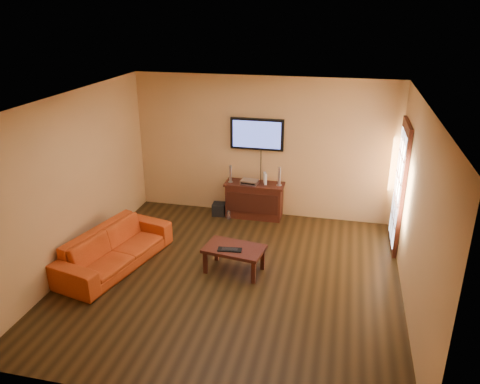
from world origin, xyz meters
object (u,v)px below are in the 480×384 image
(av_receiver, at_px, (250,182))
(keyboard, at_px, (230,250))
(subwoofer, at_px, (219,209))
(game_console, at_px, (265,178))
(television, at_px, (257,134))
(speaker_left, at_px, (230,175))
(speaker_right, at_px, (279,177))
(media_console, at_px, (254,200))
(bottle, at_px, (229,215))
(sofa, at_px, (114,243))
(coffee_table, at_px, (234,251))

(av_receiver, distance_m, keyboard, 2.15)
(subwoofer, distance_m, keyboard, 2.23)
(game_console, bearing_deg, television, 122.31)
(speaker_left, xyz_separation_m, game_console, (0.66, 0.06, -0.05))
(speaker_right, xyz_separation_m, game_console, (-0.28, 0.03, -0.06))
(media_console, relative_size, speaker_right, 3.14)
(speaker_right, bearing_deg, bottle, -164.46)
(sofa, bearing_deg, subwoofer, -12.93)
(keyboard, bearing_deg, av_receiver, 93.81)
(coffee_table, xyz_separation_m, speaker_left, (-0.57, 2.03, 0.50))
(subwoofer, bearing_deg, television, 15.25)
(speaker_right, bearing_deg, subwoofer, -176.31)
(speaker_left, bearing_deg, keyboard, -76.25)
(television, xyz_separation_m, av_receiver, (-0.09, -0.21, -0.89))
(media_console, xyz_separation_m, speaker_left, (-0.47, -0.03, 0.50))
(speaker_left, bearing_deg, bottle, -86.52)
(av_receiver, relative_size, game_console, 1.46)
(coffee_table, distance_m, game_console, 2.14)
(speaker_right, bearing_deg, media_console, 179.98)
(av_receiver, bearing_deg, subwoofer, -169.67)
(sofa, height_order, game_console, game_console)
(sofa, distance_m, keyboard, 1.84)
(sofa, xyz_separation_m, speaker_right, (2.26, 2.31, 0.46))
(speaker_left, bearing_deg, game_console, 5.23)
(speaker_right, xyz_separation_m, subwoofer, (-1.17, -0.08, -0.74))
(game_console, distance_m, subwoofer, 1.13)
(av_receiver, bearing_deg, television, 72.92)
(coffee_table, height_order, speaker_left, speaker_left)
(subwoofer, bearing_deg, speaker_left, 5.46)
(game_console, height_order, bottle, game_console)
(television, relative_size, keyboard, 2.68)
(av_receiver, bearing_deg, media_console, 24.53)
(subwoofer, bearing_deg, bottle, -41.58)
(media_console, distance_m, speaker_right, 0.70)
(speaker_left, bearing_deg, subwoofer, -169.74)
(speaker_left, distance_m, game_console, 0.67)
(media_console, bearing_deg, speaker_left, -175.82)
(game_console, bearing_deg, keyboard, -114.10)
(bottle, bearing_deg, game_console, 23.64)
(television, height_order, keyboard, television)
(television, bearing_deg, bottle, -136.03)
(sofa, relative_size, game_console, 9.33)
(sofa, relative_size, bottle, 10.27)
(speaker_right, distance_m, keyboard, 2.24)
(sofa, xyz_separation_m, bottle, (1.33, 2.05, -0.31))
(speaker_left, distance_m, bottle, 0.79)
(game_console, relative_size, bottle, 1.10)
(media_console, relative_size, sofa, 0.55)
(game_console, relative_size, keyboard, 0.58)
(bottle, xyz_separation_m, keyboard, (0.51, -1.90, 0.33))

